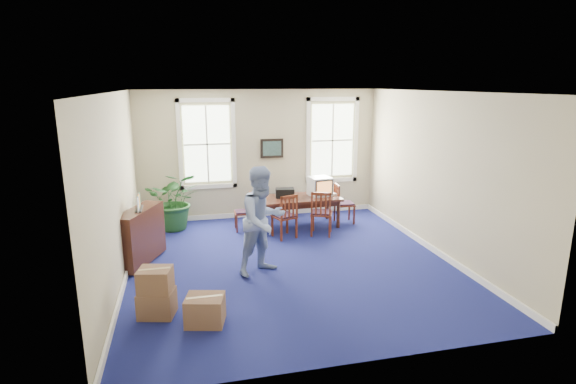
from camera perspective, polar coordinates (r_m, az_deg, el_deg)
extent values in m
plane|color=navy|center=(8.68, 0.27, -9.00)|extent=(6.50, 6.50, 0.00)
plane|color=white|center=(8.01, 0.30, 12.62)|extent=(6.50, 6.50, 0.00)
plane|color=#B8AD8A|center=(11.33, -3.59, 4.79)|extent=(6.50, 0.00, 6.50)
plane|color=#B8AD8A|center=(5.21, 8.76, -6.10)|extent=(6.50, 0.00, 6.50)
plane|color=#B8AD8A|center=(8.06, -20.93, 0.23)|extent=(0.00, 6.50, 6.50)
plane|color=#B8AD8A|center=(9.36, 18.46, 2.20)|extent=(0.00, 6.50, 6.50)
cube|color=white|center=(11.64, -3.45, -2.74)|extent=(6.00, 0.04, 0.12)
cube|color=white|center=(8.52, -19.84, -9.88)|extent=(0.04, 6.50, 0.12)
cube|color=white|center=(9.75, 17.62, -6.70)|extent=(0.04, 6.50, 0.12)
cube|color=white|center=(10.86, 5.57, -0.26)|extent=(0.21, 0.23, 0.05)
cube|color=black|center=(10.58, -0.40, -0.11)|extent=(0.47, 0.34, 0.21)
imported|color=#8599C9|center=(7.98, -3.20, -3.64)|extent=(1.19, 1.10, 1.95)
cube|color=#432016|center=(8.95, -18.23, -5.48)|extent=(0.86, 1.35, 1.03)
imported|color=#1D4A1E|center=(10.75, -14.17, -1.05)|extent=(1.34, 1.20, 1.38)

